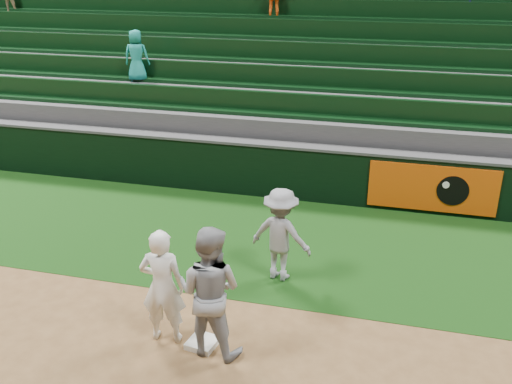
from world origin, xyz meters
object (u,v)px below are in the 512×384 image
baserunner (210,291)px  base_coach (281,235)px  first_base (203,343)px  first_baseman (163,286)px

baserunner → base_coach: size_ratio=1.17×
first_base → base_coach: base_coach is taller
first_baseman → baserunner: bearing=167.3°
first_base → base_coach: bearing=72.1°
first_baseman → base_coach: 2.37m
first_base → baserunner: (0.15, -0.04, 0.90)m
first_base → first_baseman: first_baseman is taller
base_coach → first_baseman: bearing=70.5°
baserunner → base_coach: (0.52, 2.09, -0.13)m
base_coach → first_base: bearing=83.8°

